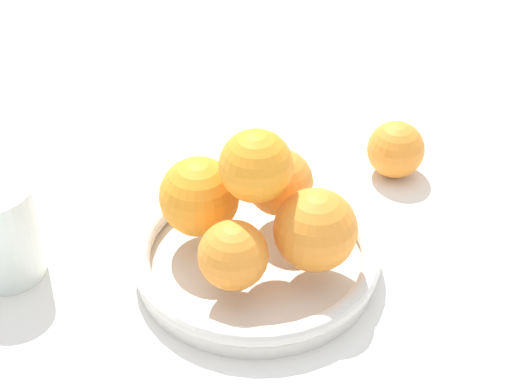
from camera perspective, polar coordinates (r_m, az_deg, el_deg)
ground_plane at (r=0.86m, az=-0.00°, el=-5.24°), size 4.00×4.00×0.00m
fruit_bowl at (r=0.85m, az=-0.00°, el=-4.37°), size 0.25×0.25×0.03m
orange_pile at (r=0.81m, az=0.03°, el=-0.87°), size 0.19×0.17×0.13m
stray_orange at (r=0.98m, az=9.30°, el=2.82°), size 0.07×0.07×0.07m
drinking_glass at (r=0.86m, az=-16.65°, el=-2.57°), size 0.07×0.07×0.10m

